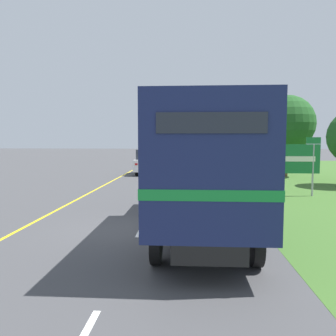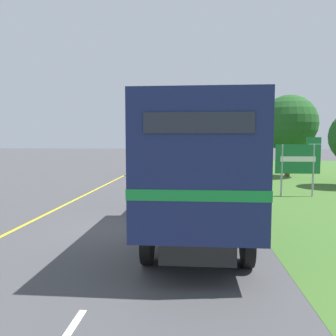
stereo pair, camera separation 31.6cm
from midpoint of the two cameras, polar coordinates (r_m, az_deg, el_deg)
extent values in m
plane|color=#444447|center=(10.24, -5.61, -10.61)|extent=(200.00, 200.00, 0.00)
cube|color=yellow|center=(21.05, -11.00, -2.70)|extent=(0.12, 50.38, 0.01)
cube|color=white|center=(10.70, -5.19, -9.91)|extent=(0.12, 2.60, 0.01)
cube|color=white|center=(17.11, -1.79, -4.32)|extent=(0.12, 2.60, 0.01)
cube|color=white|center=(23.63, -0.27, -1.79)|extent=(0.12, 2.60, 0.01)
cube|color=white|center=(30.19, 0.58, -0.36)|extent=(0.12, 2.60, 0.01)
cube|color=white|center=(36.76, 1.13, 0.56)|extent=(0.12, 2.60, 0.01)
cylinder|color=black|center=(13.39, -0.09, -4.73)|extent=(0.22, 1.00, 1.00)
cylinder|color=black|center=(13.42, 9.18, -4.76)|extent=(0.22, 1.00, 1.00)
cylinder|color=black|center=(7.39, -3.29, -12.64)|extent=(0.22, 1.00, 1.00)
cylinder|color=black|center=(7.46, 13.84, -12.62)|extent=(0.22, 1.00, 1.00)
cube|color=black|center=(9.95, 4.86, -7.02)|extent=(1.38, 8.24, 0.36)
cube|color=navy|center=(8.70, 5.08, 1.72)|extent=(2.51, 6.14, 2.78)
cube|color=#198C38|center=(8.74, 5.06, -1.46)|extent=(2.53, 6.16, 0.20)
cube|color=#232833|center=(5.62, 5.92, 7.84)|extent=(1.88, 0.03, 0.36)
cube|color=navy|center=(12.84, 4.61, 0.74)|extent=(2.41, 2.10, 1.90)
cube|color=#283342|center=(13.89, 4.55, 2.02)|extent=(2.13, 0.03, 0.85)
cylinder|color=black|center=(27.97, -5.01, -0.11)|extent=(0.16, 0.66, 0.66)
cylinder|color=black|center=(27.79, -2.00, -0.13)|extent=(0.16, 0.66, 0.66)
cylinder|color=black|center=(25.48, -5.86, -0.60)|extent=(0.16, 0.66, 0.66)
cylinder|color=black|center=(25.28, -2.56, -0.62)|extent=(0.16, 0.66, 0.66)
cube|color=white|center=(26.58, -3.85, 0.62)|extent=(1.80, 4.09, 0.91)
cube|color=#282D38|center=(26.37, -3.91, 2.42)|extent=(1.55, 2.25, 0.77)
cube|color=red|center=(24.64, -5.93, 0.65)|extent=(0.20, 0.03, 0.14)
cube|color=red|center=(24.46, -3.02, 0.64)|extent=(0.20, 0.03, 0.14)
cylinder|color=black|center=(36.87, 3.14, 1.08)|extent=(0.16, 0.66, 0.66)
cylinder|color=black|center=(36.89, 5.44, 1.07)|extent=(0.16, 0.66, 0.66)
cylinder|color=black|center=(34.05, 3.10, 0.77)|extent=(0.16, 0.66, 0.66)
cylinder|color=black|center=(34.07, 5.58, 0.76)|extent=(0.16, 0.66, 0.66)
cube|color=red|center=(35.44, 4.32, 1.62)|extent=(1.80, 4.57, 0.86)
cube|color=#282D38|center=(35.22, 4.33, 2.90)|extent=(1.55, 2.51, 0.73)
cube|color=red|center=(33.13, 3.28, 1.67)|extent=(0.20, 0.03, 0.14)
cube|color=red|center=(33.15, 5.46, 1.65)|extent=(0.20, 0.03, 0.14)
cylinder|color=#9E9EA3|center=(16.94, 18.70, -0.36)|extent=(0.09, 0.09, 2.54)
cylinder|color=#9E9EA3|center=(17.38, 23.44, -0.37)|extent=(0.09, 0.09, 2.54)
cube|color=#196B33|center=(17.11, 21.16, 1.49)|extent=(2.12, 0.06, 1.42)
cube|color=#196B33|center=(17.31, 23.53, 4.41)|extent=(0.68, 0.06, 0.32)
cube|color=silver|center=(17.07, 21.19, 1.49)|extent=(1.66, 0.02, 0.26)
cylinder|color=brown|center=(26.33, 19.42, 1.13)|extent=(0.38, 0.38, 2.32)
sphere|color=#1E511E|center=(26.31, 19.59, 7.33)|extent=(4.21, 4.21, 4.21)
camera|label=1|loc=(0.16, -90.50, -0.04)|focal=35.00mm
camera|label=2|loc=(0.16, 89.50, 0.04)|focal=35.00mm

